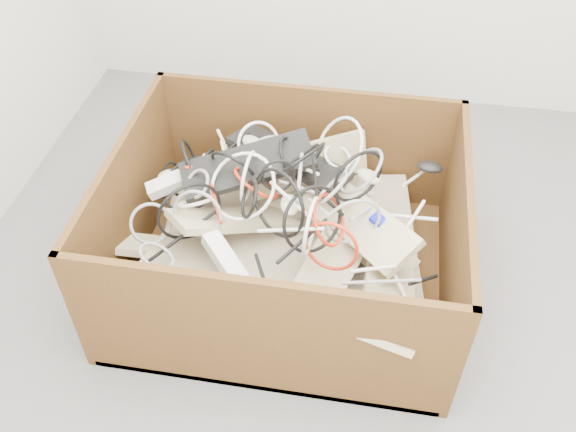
% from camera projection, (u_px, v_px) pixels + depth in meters
% --- Properties ---
extents(ground, '(3.00, 3.00, 0.00)m').
position_uv_depth(ground, '(355.00, 326.00, 2.23)').
color(ground, '#5B5B5D').
rests_on(ground, ground).
extents(cardboard_box, '(1.18, 0.98, 0.54)m').
position_uv_depth(cardboard_box, '(283.00, 251.00, 2.31)').
color(cardboard_box, '#361C0D').
rests_on(cardboard_box, ground).
extents(keyboard_pile, '(1.08, 0.94, 0.40)m').
position_uv_depth(keyboard_pile, '(293.00, 222.00, 2.21)').
color(keyboard_pile, '#C6BE8B').
rests_on(keyboard_pile, cardboard_box).
extents(mice_scatter, '(1.04, 0.75, 0.20)m').
position_uv_depth(mice_scatter, '(306.00, 203.00, 2.17)').
color(mice_scatter, beige).
rests_on(mice_scatter, keyboard_pile).
extents(power_strip_left, '(0.30, 0.19, 0.13)m').
position_uv_depth(power_strip_left, '(189.00, 175.00, 2.25)').
color(power_strip_left, silver).
rests_on(power_strip_left, keyboard_pile).
extents(power_strip_right, '(0.25, 0.26, 0.10)m').
position_uv_depth(power_strip_right, '(232.00, 270.00, 1.99)').
color(power_strip_right, silver).
rests_on(power_strip_right, keyboard_pile).
extents(vga_plug, '(0.06, 0.06, 0.03)m').
position_uv_depth(vga_plug, '(378.00, 220.00, 2.10)').
color(vga_plug, '#0D11C4').
rests_on(vga_plug, keyboard_pile).
extents(cable_tangle, '(1.05, 0.82, 0.44)m').
position_uv_depth(cable_tangle, '(268.00, 185.00, 2.16)').
color(cable_tangle, silver).
rests_on(cable_tangle, keyboard_pile).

